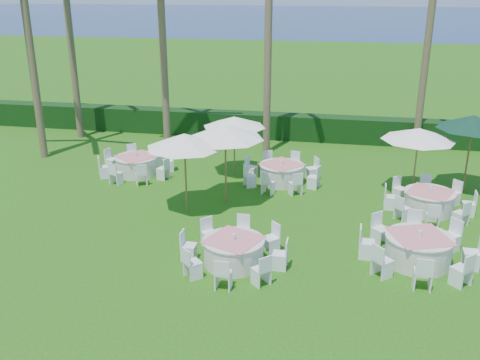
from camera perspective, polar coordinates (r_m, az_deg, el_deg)
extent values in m
plane|color=#1E540E|center=(15.53, 1.13, -7.49)|extent=(120.00, 120.00, 0.00)
cube|color=black|center=(26.49, 5.70, 5.66)|extent=(34.00, 1.00, 1.20)
plane|color=#07244E|center=(115.79, 10.35, 16.36)|extent=(260.00, 260.00, 0.00)
cylinder|color=beige|center=(14.66, -0.68, -7.71)|extent=(1.62, 1.62, 0.70)
cylinder|color=beige|center=(14.50, -0.69, -6.44)|extent=(1.69, 1.69, 0.03)
cube|color=#D77778|center=(14.49, -0.69, -6.35)|extent=(1.71, 1.71, 0.01)
cylinder|color=silver|center=(14.45, -0.69, -6.05)|extent=(0.11, 0.11, 0.15)
cube|color=white|center=(15.29, 3.32, -6.22)|extent=(0.56, 0.56, 0.85)
cube|color=white|center=(15.74, 0.26, -5.36)|extent=(0.39, 0.39, 0.85)
cube|color=white|center=(15.59, -3.26, -5.65)|extent=(0.56, 0.56, 0.85)
cube|color=white|center=(14.91, -5.50, -7.00)|extent=(0.39, 0.39, 0.85)
cube|color=white|center=(14.06, -5.06, -8.78)|extent=(0.56, 0.56, 0.85)
cube|color=white|center=(13.55, -1.79, -9.91)|extent=(0.39, 0.39, 0.85)
cube|color=white|center=(13.72, 2.26, -9.50)|extent=(0.56, 0.56, 0.85)
cube|color=white|center=(14.45, 4.29, -7.89)|extent=(0.39, 0.39, 0.85)
cylinder|color=beige|center=(15.50, 18.46, -7.09)|extent=(1.76, 1.76, 0.76)
cylinder|color=beige|center=(15.33, 18.62, -5.79)|extent=(1.83, 1.83, 0.03)
cube|color=#D77778|center=(15.32, 18.63, -5.70)|extent=(1.83, 1.83, 0.01)
cylinder|color=silver|center=(15.29, 18.67, -5.42)|extent=(0.12, 0.12, 0.16)
cube|color=white|center=(15.69, 23.51, -7.13)|extent=(0.44, 0.44, 0.92)
cube|color=white|center=(16.48, 21.58, -5.53)|extent=(0.60, 0.60, 0.92)
cube|color=white|center=(16.70, 18.11, -4.73)|extent=(0.44, 0.44, 0.92)
cube|color=white|center=(16.26, 14.81, -5.08)|extent=(0.60, 0.60, 0.92)
cube|color=white|center=(15.36, 13.37, -6.49)|extent=(0.44, 0.44, 0.92)
cube|color=white|center=(14.52, 14.96, -8.30)|extent=(0.60, 0.60, 0.92)
cube|color=white|center=(14.26, 18.94, -9.31)|extent=(0.44, 0.44, 0.92)
cube|color=white|center=(14.76, 22.58, -8.74)|extent=(0.60, 0.60, 0.92)
cylinder|color=beige|center=(21.82, -10.96, 1.51)|extent=(1.64, 1.64, 0.71)
cylinder|color=beige|center=(21.71, -11.03, 2.42)|extent=(1.70, 1.70, 0.03)
cube|color=#D77778|center=(21.70, -11.03, 2.49)|extent=(1.86, 1.86, 0.01)
cylinder|color=silver|center=(21.68, -11.05, 2.70)|extent=(0.11, 0.11, 0.15)
cube|color=white|center=(21.97, -7.68, 2.03)|extent=(0.54, 0.54, 0.85)
cube|color=white|center=(22.76, -9.03, 2.61)|extent=(0.49, 0.49, 0.85)
cube|color=white|center=(23.01, -11.40, 2.65)|extent=(0.54, 0.54, 0.85)
cube|color=white|center=(22.58, -13.55, 2.14)|extent=(0.49, 0.49, 0.85)
cube|color=white|center=(21.70, -14.32, 1.34)|extent=(0.54, 0.54, 0.85)
cube|color=white|center=(20.87, -13.10, 0.68)|extent=(0.49, 0.49, 0.85)
cube|color=white|center=(20.60, -10.51, 0.62)|extent=(0.54, 0.54, 0.85)
cube|color=white|center=(21.07, -8.22, 1.20)|extent=(0.49, 0.49, 0.85)
cylinder|color=beige|center=(20.55, 4.46, 0.65)|extent=(1.65, 1.65, 0.72)
cylinder|color=beige|center=(20.43, 4.48, 1.63)|extent=(1.72, 1.72, 0.03)
cube|color=#D77778|center=(20.42, 4.49, 1.69)|extent=(1.87, 1.87, 0.01)
cylinder|color=silver|center=(20.39, 4.49, 1.92)|extent=(0.11, 0.11, 0.15)
cube|color=white|center=(21.04, 7.70, 1.21)|extent=(0.55, 0.55, 0.86)
cube|color=white|center=(21.66, 5.75, 1.85)|extent=(0.49, 0.49, 0.86)
cube|color=white|center=(21.65, 3.14, 1.92)|extent=(0.55, 0.55, 0.86)
cube|color=white|center=(21.01, 1.21, 1.36)|extent=(0.49, 0.49, 0.86)
cube|color=white|center=(20.08, 1.07, 0.46)|extent=(0.55, 0.55, 0.86)
cube|color=white|center=(19.40, 3.02, -0.29)|extent=(0.49, 0.49, 0.86)
cube|color=white|center=(19.42, 5.93, -0.36)|extent=(0.55, 0.55, 0.86)
cube|color=white|center=(20.11, 7.86, 0.29)|extent=(0.49, 0.49, 0.86)
cylinder|color=beige|center=(18.95, 19.48, -2.25)|extent=(1.61, 1.61, 0.70)
cylinder|color=beige|center=(18.83, 19.60, -1.24)|extent=(1.68, 1.68, 0.03)
cube|color=#D77778|center=(18.82, 19.61, -1.17)|extent=(1.72, 1.72, 0.01)
cylinder|color=silver|center=(18.79, 19.64, -0.93)|extent=(0.11, 0.11, 0.15)
cube|color=white|center=(19.88, 21.81, -1.29)|extent=(0.55, 0.55, 0.84)
cube|color=white|center=(20.10, 19.18, -0.73)|extent=(0.40, 0.40, 0.84)
cube|color=white|center=(19.67, 16.71, -0.90)|extent=(0.55, 0.55, 0.84)
cube|color=white|center=(18.81, 15.71, -1.76)|extent=(0.40, 0.40, 0.84)
cube|color=white|center=(18.02, 16.96, -2.89)|extent=(0.55, 0.55, 0.84)
cube|color=white|center=(17.77, 19.87, -3.55)|extent=(0.40, 0.40, 0.84)
cube|color=white|center=(18.25, 22.52, -3.29)|extent=(0.55, 0.55, 0.84)
cube|color=white|center=(19.13, 23.23, -2.33)|extent=(0.40, 0.40, 0.84)
cylinder|color=brown|center=(17.72, -5.82, 0.58)|extent=(0.06, 0.06, 2.59)
cone|color=white|center=(17.36, -5.95, 4.20)|extent=(2.53, 2.53, 0.47)
sphere|color=brown|center=(17.32, -5.97, 4.71)|extent=(0.10, 0.10, 0.10)
cylinder|color=brown|center=(18.36, -1.54, 1.54)|extent=(0.06, 0.06, 2.68)
cone|color=white|center=(18.01, -1.58, 5.18)|extent=(2.64, 2.64, 0.48)
sphere|color=brown|center=(17.97, -1.58, 5.69)|extent=(0.11, 0.11, 0.11)
cylinder|color=brown|center=(21.17, -0.61, 3.53)|extent=(0.05, 0.05, 2.28)
cone|color=white|center=(20.90, -0.62, 6.23)|extent=(2.46, 2.46, 0.41)
sphere|color=brown|center=(20.86, -0.62, 6.61)|extent=(0.09, 0.09, 0.09)
cylinder|color=brown|center=(20.12, 18.20, 1.73)|extent=(0.06, 0.06, 2.37)
cone|color=white|center=(19.82, 18.54, 4.66)|extent=(2.60, 2.60, 0.43)
sphere|color=brown|center=(19.78, 18.59, 5.07)|extent=(0.09, 0.09, 0.09)
cylinder|color=brown|center=(21.01, 23.15, 2.42)|extent=(0.07, 0.07, 2.76)
cone|color=#0D3120|center=(20.70, 23.62, 5.69)|extent=(2.54, 2.54, 0.50)
sphere|color=brown|center=(20.66, 23.69, 6.15)|extent=(0.11, 0.11, 0.11)
cylinder|color=brown|center=(27.14, -17.65, 14.33)|extent=(0.32, 0.32, 9.71)
cylinder|color=brown|center=(23.91, -8.18, 13.26)|extent=(0.32, 0.32, 8.80)
cylinder|color=brown|center=(23.26, 3.07, 16.97)|extent=(0.32, 0.32, 11.82)
cylinder|color=brown|center=(25.19, 19.39, 13.65)|extent=(0.32, 0.32, 9.63)
cylinder|color=brown|center=(24.40, -21.25, 11.31)|extent=(0.32, 0.32, 8.00)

